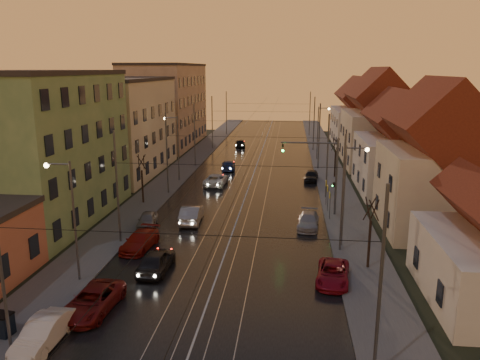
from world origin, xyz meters
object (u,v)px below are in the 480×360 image
(street_lamp_0, at_px, (69,210))
(parked_left_1, at_px, (93,301))
(driving_car_0, at_px, (156,261))
(driving_car_3, at_px, (228,165))
(traffic_light_mast, at_px, (326,168))
(driving_car_1, at_px, (191,214))
(street_lamp_1, at_px, (348,186))
(parked_right_1, at_px, (308,221))
(parked_right_0, at_px, (333,273))
(parked_left_0, at_px, (43,333))
(dumpster, at_px, (0,325))
(street_lamp_3, at_px, (320,128))
(driving_car_4, at_px, (240,143))
(parked_right_2, at_px, (311,176))
(parked_left_2, at_px, (140,241))
(street_lamp_2, at_px, (176,142))
(parked_left_3, at_px, (147,220))
(driving_car_2, at_px, (216,180))

(street_lamp_0, xyz_separation_m, parked_left_1, (2.80, -3.66, -4.20))
(driving_car_0, distance_m, driving_car_3, 33.07)
(traffic_light_mast, height_order, driving_car_1, traffic_light_mast)
(street_lamp_1, distance_m, parked_right_1, 6.60)
(traffic_light_mast, relative_size, parked_left_1, 1.47)
(parked_right_0, height_order, parked_right_1, parked_right_1)
(driving_car_3, xyz_separation_m, parked_left_0, (-3.77, -42.30, 0.05))
(dumpster, bearing_deg, street_lamp_1, 46.04)
(driving_car_1, xyz_separation_m, parked_left_0, (-3.38, -19.76, -0.09))
(traffic_light_mast, distance_m, driving_car_0, 18.93)
(street_lamp_3, height_order, parked_left_0, street_lamp_3)
(driving_car_4, bearing_deg, parked_right_2, 107.46)
(driving_car_1, bearing_deg, street_lamp_3, -116.15)
(parked_left_1, relative_size, parked_left_2, 1.07)
(street_lamp_1, relative_size, parked_left_0, 1.89)
(parked_right_0, bearing_deg, street_lamp_0, -167.33)
(driving_car_3, height_order, parked_right_2, parked_right_2)
(street_lamp_2, bearing_deg, parked_right_1, -45.47)
(driving_car_0, bearing_deg, street_lamp_3, -106.50)
(street_lamp_1, relative_size, parked_left_2, 1.75)
(street_lamp_3, xyz_separation_m, parked_right_0, (-1.50, -42.37, -4.28))
(street_lamp_0, xyz_separation_m, driving_car_3, (5.49, 35.15, -4.24))
(driving_car_4, relative_size, parked_right_2, 1.06)
(parked_left_3, relative_size, dumpster, 3.10)
(driving_car_1, xyz_separation_m, dumpster, (-5.96, -19.27, -0.09))
(driving_car_2, bearing_deg, parked_right_0, 117.02)
(street_lamp_2, height_order, driving_car_1, street_lamp_2)
(parked_right_2, bearing_deg, street_lamp_3, 89.08)
(driving_car_0, height_order, parked_left_3, driving_car_0)
(parked_right_1, relative_size, parked_right_2, 1.11)
(driving_car_2, xyz_separation_m, parked_left_2, (-2.66, -20.54, -0.03))
(street_lamp_1, relative_size, street_lamp_2, 1.00)
(street_lamp_3, height_order, driving_car_3, street_lamp_3)
(driving_car_4, relative_size, dumpster, 3.46)
(driving_car_0, bearing_deg, parked_left_2, -57.06)
(driving_car_0, relative_size, parked_left_1, 0.93)
(parked_left_3, bearing_deg, parked_left_2, -86.47)
(parked_left_2, xyz_separation_m, parked_right_0, (14.24, -4.29, -0.05))
(parked_right_2, bearing_deg, street_lamp_1, -79.37)
(driving_car_2, height_order, parked_left_0, parked_left_0)
(street_lamp_0, distance_m, driving_car_2, 27.28)
(street_lamp_0, height_order, driving_car_0, street_lamp_0)
(street_lamp_3, height_order, parked_right_0, street_lamp_3)
(driving_car_2, xyz_separation_m, dumpster, (-6.00, -33.11, 0.00))
(driving_car_1, bearing_deg, traffic_light_mast, -167.74)
(traffic_light_mast, distance_m, driving_car_2, 16.37)
(parked_left_0, xyz_separation_m, parked_left_3, (-0.21, 18.13, -0.06))
(parked_left_1, distance_m, parked_right_0, 14.88)
(driving_car_2, relative_size, parked_left_1, 1.02)
(driving_car_0, xyz_separation_m, parked_right_2, (11.63, 27.85, -0.11))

